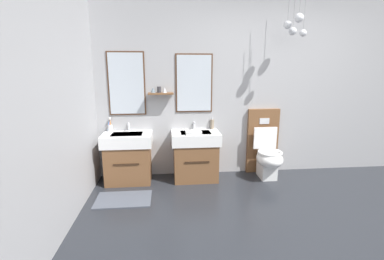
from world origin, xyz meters
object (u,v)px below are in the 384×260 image
at_px(toothbrush_cup, 110,127).
at_px(soap_dispenser, 212,124).
at_px(vanity_sink_left, 128,156).
at_px(folded_hand_towel, 194,133).
at_px(toilet, 266,152).
at_px(vanity_sink_right, 195,154).

distance_m(toothbrush_cup, soap_dispenser, 1.50).
relative_size(vanity_sink_left, folded_hand_towel, 3.22).
relative_size(soap_dispenser, folded_hand_towel, 0.81).
xyz_separation_m(toothbrush_cup, soap_dispenser, (1.50, 0.01, 0.02)).
height_order(toilet, toothbrush_cup, toilet).
height_order(vanity_sink_left, folded_hand_towel, folded_hand_towel).
bearing_deg(vanity_sink_right, folded_hand_towel, -105.27).
bearing_deg(toothbrush_cup, folded_hand_towel, -14.84).
bearing_deg(folded_hand_towel, toothbrush_cup, 165.16).
bearing_deg(vanity_sink_left, toothbrush_cup, 147.48).
bearing_deg(folded_hand_towel, vanity_sink_left, 170.98).
xyz_separation_m(vanity_sink_right, soap_dispenser, (0.27, 0.18, 0.41)).
bearing_deg(toothbrush_cup, toilet, -4.02).
height_order(toothbrush_cup, soap_dispenser, toothbrush_cup).
bearing_deg(toothbrush_cup, vanity_sink_right, -7.79).
relative_size(vanity_sink_right, folded_hand_towel, 3.22).
relative_size(vanity_sink_right, soap_dispenser, 3.97).
bearing_deg(vanity_sink_right, vanity_sink_left, 180.00).
xyz_separation_m(toothbrush_cup, folded_hand_towel, (1.19, -0.31, -0.04)).
distance_m(vanity_sink_left, toilet, 2.03).
relative_size(toothbrush_cup, soap_dispenser, 1.15).
bearing_deg(toilet, vanity_sink_left, -179.81).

